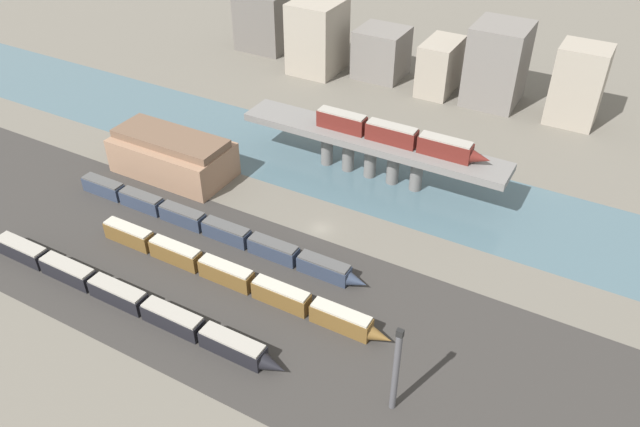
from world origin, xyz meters
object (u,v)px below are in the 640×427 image
object	(u,v)px
train_yard_mid	(232,276)
signal_tower	(396,371)
train_yard_far	(210,226)
train_on_bridge	(397,135)
train_yard_near	(125,297)
warehouse_building	(173,155)

from	to	relation	value
train_yard_mid	signal_tower	xyz separation A→B (m)	(36.71, -10.48, 6.13)
train_yard_far	train_on_bridge	bearing A→B (deg)	54.75
train_yard_near	warehouse_building	world-z (taller)	warehouse_building
train_yard_mid	signal_tower	world-z (taller)	signal_tower
train_yard_far	warehouse_building	world-z (taller)	warehouse_building
train_yard_near	signal_tower	xyz separation A→B (m)	(50.00, 3.13, 6.32)
train_on_bridge	train_yard_far	bearing A→B (deg)	-125.25
train_on_bridge	train_yard_mid	distance (m)	48.47
train_on_bridge	signal_tower	bearing A→B (deg)	-66.42
train_yard_mid	warehouse_building	xyz separation A→B (m)	(-34.29, 24.88, 2.78)
signal_tower	train_yard_mid	bearing A→B (deg)	164.07
train_yard_far	warehouse_building	distance (m)	26.05
train_yard_far	train_yard_near	bearing A→B (deg)	-90.83
train_yard_mid	warehouse_building	world-z (taller)	warehouse_building
train_on_bridge	warehouse_building	xyz separation A→B (m)	(-46.46, -20.89, -7.54)
train_yard_far	signal_tower	world-z (taller)	signal_tower
train_yard_near	train_yard_far	distance (m)	23.86
train_yard_mid	warehouse_building	distance (m)	42.46
train_on_bridge	warehouse_building	size ratio (longest dim) A/B	1.46
train_on_bridge	train_yard_mid	world-z (taller)	train_on_bridge
signal_tower	train_on_bridge	bearing A→B (deg)	113.58
train_on_bridge	warehouse_building	world-z (taller)	train_on_bridge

